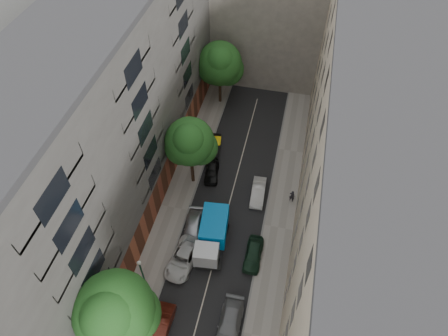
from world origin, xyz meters
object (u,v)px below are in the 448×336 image
(car_right_2, at_px, (253,254))
(lamp_post, at_px, (143,274))
(car_right_3, at_px, (258,192))
(pedestrian, at_px, (292,196))
(tree_near, at_px, (116,313))
(car_left_5, at_px, (214,147))
(tarp_truck, at_px, (212,235))
(tree_mid, at_px, (190,144))
(car_left_2, at_px, (183,259))
(car_left_4, at_px, (212,171))
(tree_far, at_px, (220,65))
(car_left_1, at_px, (161,327))
(car_right_1, at_px, (230,324))
(car_left_3, at_px, (193,227))

(car_right_2, height_order, lamp_post, lamp_post)
(car_right_3, bearing_deg, pedestrian, -1.98)
(tree_near, bearing_deg, car_left_5, 86.69)
(tarp_truck, xyz_separation_m, car_left_5, (-2.82, 12.18, -0.84))
(tree_near, bearing_deg, pedestrian, 57.75)
(tree_mid, bearing_deg, car_right_2, -43.81)
(car_left_2, relative_size, car_left_5, 1.16)
(car_left_4, bearing_deg, pedestrian, -19.99)
(car_left_4, xyz_separation_m, car_right_2, (6.40, -9.25, 0.04))
(tree_far, bearing_deg, car_left_4, -81.39)
(car_right_3, bearing_deg, car_left_1, -112.15)
(tree_far, bearing_deg, car_right_1, -75.39)
(car_left_1, height_order, tree_far, tree_far)
(car_right_2, bearing_deg, tree_near, -129.41)
(car_left_3, height_order, car_right_3, car_right_3)
(tarp_truck, height_order, car_left_1, tarp_truck)
(car_left_1, bearing_deg, car_right_2, 53.51)
(car_left_3, distance_m, tree_near, 13.56)
(car_left_2, bearing_deg, tarp_truck, 57.92)
(pedestrian, bearing_deg, car_left_5, -12.01)
(tree_far, bearing_deg, pedestrian, -52.25)
(tarp_truck, xyz_separation_m, tree_near, (-4.16, -10.85, 5.42))
(tree_far, bearing_deg, car_left_3, -84.60)
(tree_far, bearing_deg, car_right_3, -62.46)
(car_left_4, bearing_deg, car_right_1, -80.15)
(car_left_1, distance_m, car_right_1, 5.80)
(car_left_3, height_order, car_left_5, car_left_5)
(car_left_5, bearing_deg, tree_mid, -111.23)
(car_left_3, xyz_separation_m, tree_mid, (-1.70, 6.12, 5.49))
(car_left_5, height_order, lamp_post, lamp_post)
(car_left_3, relative_size, tree_near, 0.43)
(lamp_post, bearing_deg, tarp_truck, 54.77)
(car_left_2, relative_size, car_left_4, 1.31)
(pedestrian, bearing_deg, lamp_post, 65.45)
(car_right_3, height_order, tree_far, tree_far)
(car_right_2, bearing_deg, tarp_truck, 170.92)
(tarp_truck, distance_m, tree_near, 12.82)
(car_left_3, bearing_deg, tree_far, 88.15)
(tree_near, relative_size, tree_far, 1.16)
(lamp_post, distance_m, pedestrian, 17.57)
(car_right_2, relative_size, pedestrian, 2.49)
(tarp_truck, xyz_separation_m, car_left_1, (-2.20, -9.14, -0.86))
(car_left_1, height_order, car_left_4, car_left_1)
(lamp_post, bearing_deg, car_right_1, -10.02)
(car_left_5, relative_size, tree_near, 0.42)
(car_left_3, relative_size, car_right_2, 1.10)
(car_left_5, xyz_separation_m, tree_far, (-1.28, 9.00, 5.19))
(tarp_truck, height_order, tree_far, tree_far)
(car_left_1, xyz_separation_m, car_left_5, (-0.62, 21.33, 0.02))
(tree_near, height_order, pedestrian, tree_near)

